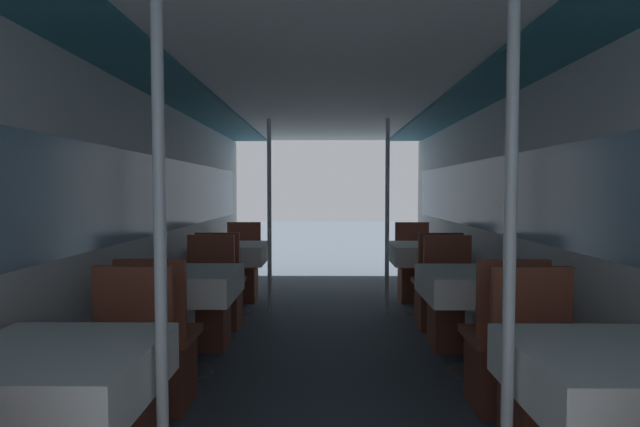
# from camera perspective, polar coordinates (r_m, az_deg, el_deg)

# --- Properties ---
(wall_left) EXTENTS (0.05, 8.32, 2.07)m
(wall_left) POSITION_cam_1_polar(r_m,az_deg,el_deg) (4.00, -20.31, -1.02)
(wall_left) COLOR silver
(wall_left) RESTS_ON ground_plane
(wall_right) EXTENTS (0.05, 8.32, 2.07)m
(wall_right) POSITION_cam_1_polar(r_m,az_deg,el_deg) (4.02, 22.36, -1.03)
(wall_right) COLOR silver
(wall_right) RESTS_ON ground_plane
(ceiling_panel) EXTENTS (2.92, 8.32, 0.07)m
(ceiling_panel) POSITION_cam_1_polar(r_m,az_deg,el_deg) (3.81, 1.11, 14.78)
(ceiling_panel) COLOR white
(ceiling_panel) RESTS_ON wall_left
(dining_table_left_0) EXTENTS (0.71, 0.71, 0.74)m
(dining_table_left_0) POSITION_cam_1_polar(r_m,az_deg,el_deg) (2.16, -28.10, -16.52)
(dining_table_left_0) COLOR #4C4C51
(dining_table_left_0) RESTS_ON ground_plane
(chair_left_far_0) EXTENTS (0.41, 0.41, 0.93)m
(chair_left_far_0) POSITION_cam_1_polar(r_m,az_deg,el_deg) (2.77, -21.69, -19.23)
(chair_left_far_0) COLOR brown
(chair_left_far_0) RESTS_ON ground_plane
(support_pole_left_0) EXTENTS (0.04, 0.04, 2.07)m
(support_pole_left_0) POSITION_cam_1_polar(r_m,az_deg,el_deg) (1.90, -17.78, -5.97)
(support_pole_left_0) COLOR silver
(support_pole_left_0) RESTS_ON ground_plane
(dining_table_left_1) EXTENTS (0.71, 0.71, 0.74)m
(dining_table_left_1) POSITION_cam_1_polar(r_m,az_deg,el_deg) (3.75, -14.93, -8.14)
(dining_table_left_1) COLOR #4C4C51
(dining_table_left_1) RESTS_ON ground_plane
(chair_left_near_1) EXTENTS (0.41, 0.41, 0.93)m
(chair_left_near_1) POSITION_cam_1_polar(r_m,az_deg,el_deg) (3.28, -17.74, -15.69)
(chair_left_near_1) COLOR brown
(chair_left_near_1) RESTS_ON ground_plane
(chair_left_far_1) EXTENTS (0.41, 0.41, 0.93)m
(chair_left_far_1) POSITION_cam_1_polar(r_m,az_deg,el_deg) (4.38, -12.76, -10.94)
(chair_left_far_1) COLOR brown
(chair_left_far_1) RESTS_ON ground_plane
(dining_table_left_2) EXTENTS (0.71, 0.71, 0.74)m
(dining_table_left_2) POSITION_cam_1_polar(r_m,az_deg,el_deg) (5.45, -9.95, -4.72)
(dining_table_left_2) COLOR #4C4C51
(dining_table_left_2) RESTS_ON ground_plane
(chair_left_near_2) EXTENTS (0.41, 0.41, 0.93)m
(chair_left_near_2) POSITION_cam_1_polar(r_m,az_deg,el_deg) (4.93, -11.20, -9.40)
(chair_left_near_2) COLOR brown
(chair_left_near_2) RESTS_ON ground_plane
(chair_left_far_2) EXTENTS (0.41, 0.41, 0.93)m
(chair_left_far_2) POSITION_cam_1_polar(r_m,az_deg,el_deg) (6.07, -8.89, -7.08)
(chair_left_far_2) COLOR brown
(chair_left_far_2) RESTS_ON ground_plane
(support_pole_left_2) EXTENTS (0.04, 0.04, 2.07)m
(support_pole_left_2) POSITION_cam_1_polar(r_m,az_deg,el_deg) (5.35, -5.80, -0.35)
(support_pole_left_2) COLOR silver
(support_pole_left_2) RESTS_ON ground_plane
(dining_table_right_0) EXTENTS (0.71, 0.71, 0.74)m
(dining_table_right_0) POSITION_cam_1_polar(r_m,az_deg,el_deg) (2.19, 30.85, -16.31)
(dining_table_right_0) COLOR #4C4C51
(dining_table_right_0) RESTS_ON ground_plane
(chair_right_far_0) EXTENTS (0.41, 0.41, 0.93)m
(chair_right_far_0) POSITION_cam_1_polar(r_m,az_deg,el_deg) (2.80, 24.18, -19.08)
(chair_right_far_0) COLOR brown
(chair_right_far_0) RESTS_ON ground_plane
(support_pole_right_0) EXTENTS (0.04, 0.04, 2.07)m
(support_pole_right_0) POSITION_cam_1_polar(r_m,az_deg,el_deg) (1.92, 20.84, -5.92)
(support_pole_right_0) COLOR silver
(support_pole_right_0) RESTS_ON ground_plane
(dining_table_right_1) EXTENTS (0.71, 0.71, 0.74)m
(dining_table_right_1) POSITION_cam_1_polar(r_m,az_deg,el_deg) (3.77, 17.08, -8.12)
(dining_table_right_1) COLOR #4C4C51
(dining_table_right_1) RESTS_ON ground_plane
(chair_right_near_1) EXTENTS (0.41, 0.41, 0.93)m
(chair_right_near_1) POSITION_cam_1_polar(r_m,az_deg,el_deg) (3.30, 20.04, -15.61)
(chair_right_near_1) COLOR brown
(chair_right_near_1) RESTS_ON ground_plane
(chair_right_far_1) EXTENTS (0.41, 0.41, 0.93)m
(chair_right_far_1) POSITION_cam_1_polar(r_m,az_deg,el_deg) (4.39, 14.78, -10.91)
(chair_right_far_1) COLOR brown
(chair_right_far_1) RESTS_ON ground_plane
(dining_table_right_2) EXTENTS (0.71, 0.71, 0.74)m
(dining_table_right_2) POSITION_cam_1_polar(r_m,az_deg,el_deg) (5.46, 11.81, -4.72)
(dining_table_right_2) COLOR #4C4C51
(dining_table_right_2) RESTS_ON ground_plane
(chair_right_near_2) EXTENTS (0.41, 0.41, 0.93)m
(chair_right_near_2) POSITION_cam_1_polar(r_m,az_deg,el_deg) (4.94, 13.13, -9.38)
(chair_right_near_2) COLOR brown
(chair_right_near_2) RESTS_ON ground_plane
(chair_right_far_2) EXTENTS (0.41, 0.41, 0.93)m
(chair_right_far_2) POSITION_cam_1_polar(r_m,az_deg,el_deg) (6.08, 10.68, -7.08)
(chair_right_far_2) COLOR brown
(chair_right_far_2) RESTS_ON ground_plane
(support_pole_right_2) EXTENTS (0.04, 0.04, 2.07)m
(support_pole_right_2) POSITION_cam_1_polar(r_m,az_deg,el_deg) (5.36, 7.69, -0.36)
(support_pole_right_2) COLOR silver
(support_pole_right_2) RESTS_ON ground_plane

